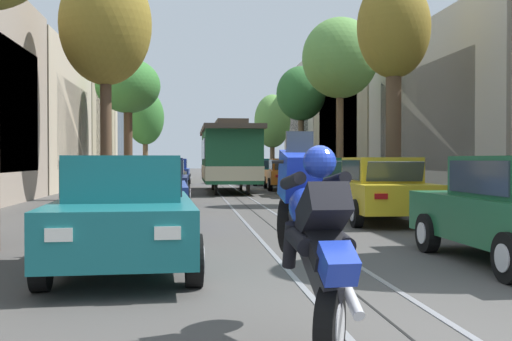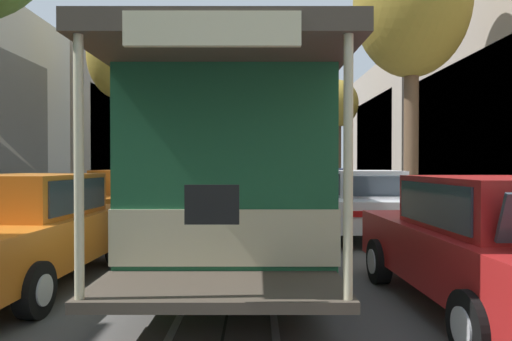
{
  "view_description": "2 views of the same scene",
  "coord_description": "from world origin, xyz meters",
  "px_view_note": "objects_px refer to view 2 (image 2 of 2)",
  "views": [
    {
      "loc": [
        -1.88,
        -5.18,
        1.53
      ],
      "look_at": [
        0.36,
        16.05,
        1.16
      ],
      "focal_mm": 44.77,
      "sensor_mm": 36.0,
      "label": 1
    },
    {
      "loc": [
        -0.33,
        33.14,
        1.72
      ],
      "look_at": [
        -0.34,
        4.06,
        1.34
      ],
      "focal_mm": 31.9,
      "sensor_mm": 36.0,
      "label": 2
    }
  ],
  "objects_px": {
    "parked_car_yellow_second_right": "(195,183)",
    "parked_car_orange_fourth_right": "(129,200)",
    "street_tree_kerb_left_near": "(337,106)",
    "parked_car_orange_fifth_right": "(25,229)",
    "parked_car_green_mid_right": "(172,188)",
    "parked_car_green_near_right": "(206,179)",
    "parked_car_navy_mid_left": "(323,189)",
    "street_tree_kerb_right_near": "(169,120)",
    "motorcycle_with_rider": "(263,175)",
    "street_tree_kerb_left_second": "(412,3)",
    "street_tree_kerb_right_second": "(119,61)",
    "fire_hydrant": "(169,189)",
    "pedestrian_crossing_far": "(118,180)",
    "parked_car_teal_near_left": "(293,179)",
    "cable_car_trolley": "(238,168)",
    "parked_car_red_fifth_left": "(491,245)",
    "parked_car_blue_second_left": "(304,182)",
    "parked_car_white_fourth_left": "(365,203)"
  },
  "relations": [
    {
      "from": "parked_car_navy_mid_left",
      "to": "street_tree_kerb_right_near",
      "type": "relative_size",
      "value": 0.64
    },
    {
      "from": "street_tree_kerb_left_near",
      "to": "parked_car_yellow_second_right",
      "type": "bearing_deg",
      "value": 28.11
    },
    {
      "from": "street_tree_kerb_left_second",
      "to": "street_tree_kerb_right_near",
      "type": "height_order",
      "value": "street_tree_kerb_left_second"
    },
    {
      "from": "street_tree_kerb_right_near",
      "to": "pedestrian_crossing_far",
      "type": "distance_m",
      "value": 7.56
    },
    {
      "from": "parked_car_orange_fourth_right",
      "to": "cable_car_trolley",
      "type": "bearing_deg",
      "value": 131.34
    },
    {
      "from": "parked_car_red_fifth_left",
      "to": "motorcycle_with_rider",
      "type": "xyz_separation_m",
      "value": [
        2.16,
        -28.08,
        0.13
      ]
    },
    {
      "from": "parked_car_teal_near_left",
      "to": "cable_car_trolley",
      "type": "relative_size",
      "value": 0.48
    },
    {
      "from": "parked_car_yellow_second_right",
      "to": "parked_car_orange_fourth_right",
      "type": "distance_m",
      "value": 11.24
    },
    {
      "from": "parked_car_navy_mid_left",
      "to": "street_tree_kerb_left_near",
      "type": "height_order",
      "value": "street_tree_kerb_left_near"
    },
    {
      "from": "parked_car_navy_mid_left",
      "to": "motorcycle_with_rider",
      "type": "height_order",
      "value": "motorcycle_with_rider"
    },
    {
      "from": "parked_car_green_near_right",
      "to": "pedestrian_crossing_far",
      "type": "bearing_deg",
      "value": 59.77
    },
    {
      "from": "motorcycle_with_rider",
      "to": "pedestrian_crossing_far",
      "type": "bearing_deg",
      "value": 53.33
    },
    {
      "from": "motorcycle_with_rider",
      "to": "parked_car_navy_mid_left",
      "type": "bearing_deg",
      "value": 96.78
    },
    {
      "from": "parked_car_white_fourth_left",
      "to": "street_tree_kerb_right_near",
      "type": "xyz_separation_m",
      "value": [
        8.3,
        -18.57,
        3.84
      ]
    },
    {
      "from": "parked_car_teal_near_left",
      "to": "parked_car_green_mid_right",
      "type": "bearing_deg",
      "value": 62.73
    },
    {
      "from": "parked_car_yellow_second_right",
      "to": "parked_car_green_mid_right",
      "type": "distance_m",
      "value": 4.98
    },
    {
      "from": "parked_car_yellow_second_right",
      "to": "street_tree_kerb_left_second",
      "type": "xyz_separation_m",
      "value": [
        -7.78,
        9.44,
        5.77
      ]
    },
    {
      "from": "parked_car_navy_mid_left",
      "to": "street_tree_kerb_right_second",
      "type": "bearing_deg",
      "value": -4.49
    },
    {
      "from": "parked_car_orange_fourth_right",
      "to": "street_tree_kerb_left_near",
      "type": "distance_m",
      "value": 18.12
    },
    {
      "from": "parked_car_yellow_second_right",
      "to": "street_tree_kerb_right_near",
      "type": "height_order",
      "value": "street_tree_kerb_right_near"
    },
    {
      "from": "street_tree_kerb_right_near",
      "to": "parked_car_green_near_right",
      "type": "bearing_deg",
      "value": -179.65
    },
    {
      "from": "fire_hydrant",
      "to": "pedestrian_crossing_far",
      "type": "bearing_deg",
      "value": 25.75
    },
    {
      "from": "parked_car_teal_near_left",
      "to": "cable_car_trolley",
      "type": "bearing_deg",
      "value": 82.45
    },
    {
      "from": "parked_car_red_fifth_left",
      "to": "parked_car_green_near_right",
      "type": "bearing_deg",
      "value": -76.27
    },
    {
      "from": "parked_car_red_fifth_left",
      "to": "parked_car_white_fourth_left",
      "type": "bearing_deg",
      "value": -89.32
    },
    {
      "from": "fire_hydrant",
      "to": "parked_car_green_near_right",
      "type": "bearing_deg",
      "value": -104.84
    },
    {
      "from": "street_tree_kerb_left_near",
      "to": "street_tree_kerb_right_second",
      "type": "bearing_deg",
      "value": 44.02
    },
    {
      "from": "cable_car_trolley",
      "to": "parked_car_green_near_right",
      "type": "bearing_deg",
      "value": -82.14
    },
    {
      "from": "fire_hydrant",
      "to": "parked_car_blue_second_left",
      "type": "bearing_deg",
      "value": 175.33
    },
    {
      "from": "parked_car_orange_fifth_right",
      "to": "street_tree_kerb_left_second",
      "type": "height_order",
      "value": "street_tree_kerb_left_second"
    },
    {
      "from": "parked_car_navy_mid_left",
      "to": "street_tree_kerb_left_near",
      "type": "relative_size",
      "value": 0.64
    },
    {
      "from": "parked_car_teal_near_left",
      "to": "parked_car_green_mid_right",
      "type": "relative_size",
      "value": 1.01
    },
    {
      "from": "street_tree_kerb_right_second",
      "to": "cable_car_trolley",
      "type": "distance_m",
      "value": 11.11
    },
    {
      "from": "parked_car_orange_fifth_right",
      "to": "street_tree_kerb_left_near",
      "type": "height_order",
      "value": "street_tree_kerb_left_near"
    },
    {
      "from": "parked_car_teal_near_left",
      "to": "parked_car_red_fifth_left",
      "type": "distance_m",
      "value": 24.15
    },
    {
      "from": "parked_car_orange_fourth_right",
      "to": "street_tree_kerb_left_second",
      "type": "height_order",
      "value": "street_tree_kerb_left_second"
    },
    {
      "from": "parked_car_blue_second_left",
      "to": "parked_car_orange_fourth_right",
      "type": "distance_m",
      "value": 13.17
    },
    {
      "from": "parked_car_green_near_right",
      "to": "street_tree_kerb_right_near",
      "type": "height_order",
      "value": "street_tree_kerb_right_near"
    },
    {
      "from": "parked_car_navy_mid_left",
      "to": "street_tree_kerb_left_second",
      "type": "distance_m",
      "value": 6.98
    },
    {
      "from": "parked_car_red_fifth_left",
      "to": "parked_car_orange_fourth_right",
      "type": "height_order",
      "value": "same"
    },
    {
      "from": "parked_car_orange_fifth_right",
      "to": "street_tree_kerb_left_second",
      "type": "bearing_deg",
      "value": -137.83
    },
    {
      "from": "parked_car_orange_fourth_right",
      "to": "pedestrian_crossing_far",
      "type": "bearing_deg",
      "value": -71.88
    },
    {
      "from": "parked_car_green_near_right",
      "to": "parked_car_green_mid_right",
      "type": "relative_size",
      "value": 1.0
    },
    {
      "from": "parked_car_orange_fifth_right",
      "to": "cable_car_trolley",
      "type": "bearing_deg",
      "value": -145.79
    },
    {
      "from": "parked_car_orange_fourth_right",
      "to": "street_tree_kerb_right_near",
      "type": "xyz_separation_m",
      "value": [
        2.33,
        -17.7,
        3.84
      ]
    },
    {
      "from": "parked_car_teal_near_left",
      "to": "parked_car_navy_mid_left",
      "type": "distance_m",
      "value": 12.41
    },
    {
      "from": "parked_car_green_near_right",
      "to": "parked_car_yellow_second_right",
      "type": "height_order",
      "value": "same"
    },
    {
      "from": "street_tree_kerb_left_near",
      "to": "parked_car_orange_fifth_right",
      "type": "bearing_deg",
      "value": 68.61
    },
    {
      "from": "parked_car_teal_near_left",
      "to": "cable_car_trolley",
      "type": "height_order",
      "value": "cable_car_trolley"
    },
    {
      "from": "parked_car_white_fourth_left",
      "to": "street_tree_kerb_left_near",
      "type": "xyz_separation_m",
      "value": [
        -2.27,
        -16.39,
        4.44
      ]
    }
  ]
}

